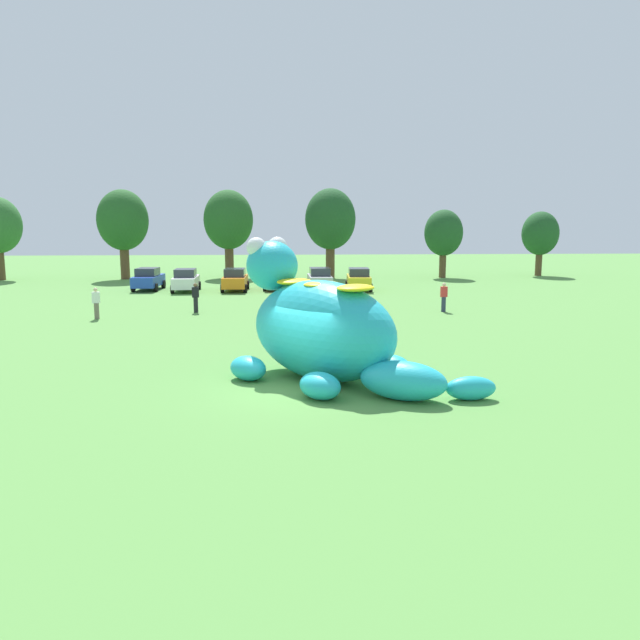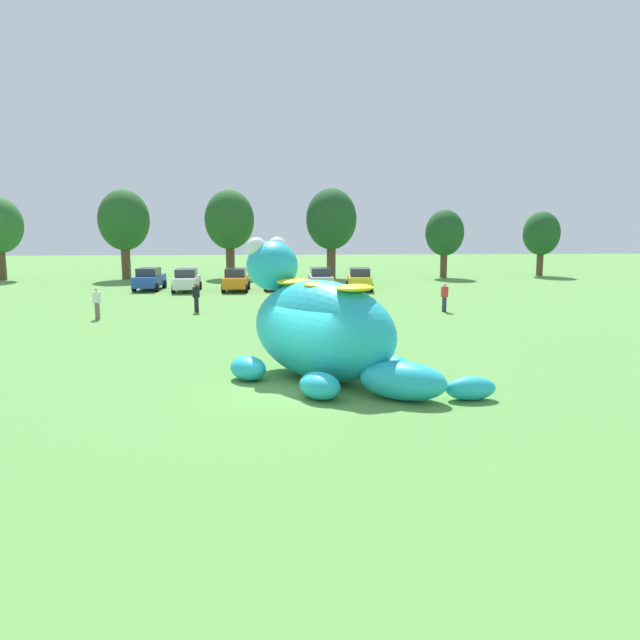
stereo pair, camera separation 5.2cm
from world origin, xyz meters
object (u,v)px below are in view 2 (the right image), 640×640
at_px(car_blue, 149,279).
at_px(spectator_near_inflatable, 196,298).
at_px(car_silver, 321,279).
at_px(car_orange, 236,280).
at_px(spectator_by_cars, 444,297).
at_px(car_white, 187,280).
at_px(giant_inflatable_creature, 322,329).
at_px(car_yellow, 360,279).
at_px(spectator_mid_field, 97,303).
at_px(car_red, 277,278).

xyz_separation_m(car_blue, spectator_near_inflatable, (5.30, -12.17, -0.01)).
bearing_deg(car_silver, spectator_near_inflatable, -124.62).
relative_size(car_orange, spectator_by_cars, 2.41).
height_order(car_blue, car_orange, same).
distance_m(car_white, car_orange, 3.70).
bearing_deg(giant_inflatable_creature, car_orange, 100.37).
xyz_separation_m(car_yellow, spectator_mid_field, (-15.96, -13.15, -0.01)).
xyz_separation_m(car_silver, spectator_near_inflatable, (-7.94, -11.50, -0.01)).
height_order(car_blue, spectator_by_cars, car_blue).
bearing_deg(car_silver, car_yellow, -9.70).
height_order(car_white, spectator_by_cars, car_white).
height_order(car_red, car_silver, same).
height_order(car_orange, spectator_mid_field, car_orange).
xyz_separation_m(car_white, spectator_mid_field, (-2.78, -13.17, -0.01)).
height_order(spectator_near_inflatable, spectator_mid_field, same).
height_order(giant_inflatable_creature, car_blue, giant_inflatable_creature).
bearing_deg(car_white, car_silver, 2.76).
height_order(car_blue, car_silver, same).
bearing_deg(car_red, car_white, -171.46).
relative_size(car_white, car_orange, 1.01).
bearing_deg(spectator_by_cars, car_orange, 137.91).
relative_size(car_red, car_silver, 1.00).
distance_m(car_red, car_silver, 3.40).
height_order(car_white, car_yellow, same).
xyz_separation_m(car_orange, car_red, (3.14, 0.88, 0.00)).
distance_m(car_yellow, spectator_by_cars, 12.15).
relative_size(car_orange, car_yellow, 0.98).
distance_m(giant_inflatable_creature, car_orange, 27.33).
relative_size(car_white, spectator_near_inflatable, 2.43).
height_order(car_blue, car_red, same).
xyz_separation_m(spectator_near_inflatable, spectator_by_cars, (14.49, -0.62, 0.00)).
bearing_deg(giant_inflatable_creature, spectator_by_cars, 61.68).
relative_size(car_blue, spectator_mid_field, 2.43).
bearing_deg(car_orange, car_red, 15.62).
xyz_separation_m(car_blue, car_orange, (6.75, -1.01, 0.00)).
xyz_separation_m(car_orange, spectator_mid_field, (-6.48, -13.32, -0.01)).
relative_size(car_red, spectator_near_inflatable, 2.43).
bearing_deg(car_white, car_yellow, -0.08).
distance_m(car_red, car_yellow, 6.43).
height_order(spectator_near_inflatable, spectator_by_cars, same).
distance_m(giant_inflatable_creature, car_blue, 30.23).
bearing_deg(spectator_near_inflatable, car_red, 69.16).
relative_size(car_orange, car_silver, 1.00).
xyz_separation_m(car_orange, car_silver, (6.49, 0.34, 0.00)).
bearing_deg(car_silver, car_blue, 177.13).
distance_m(car_red, spectator_by_cars, 16.08).
bearing_deg(car_red, car_yellow, -9.36).
xyz_separation_m(spectator_near_inflatable, spectator_mid_field, (-5.04, -2.16, 0.00)).
bearing_deg(spectator_mid_field, car_blue, 91.07).
distance_m(giant_inflatable_creature, car_yellow, 27.10).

